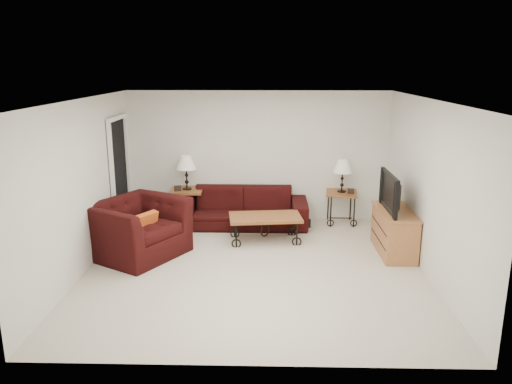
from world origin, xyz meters
TOP-DOWN VIEW (x-y plane):
  - ground at (0.00, 0.00)m, footprint 5.00×5.00m
  - wall_back at (0.00, 2.50)m, footprint 5.00×0.02m
  - wall_front at (0.00, -2.50)m, footprint 5.00×0.02m
  - wall_left at (-2.50, 0.00)m, footprint 0.02×5.00m
  - wall_right at (2.50, 0.00)m, footprint 0.02×5.00m
  - ceiling at (0.00, 0.00)m, footprint 5.00×5.00m
  - doorway at (-2.47, 1.65)m, footprint 0.08×0.94m
  - sofa at (-0.29, 2.02)m, footprint 2.43×0.95m
  - side_table_left at (-1.36, 2.20)m, footprint 0.61×0.61m
  - side_table_right at (1.59, 2.20)m, footprint 0.64×0.64m
  - lamp_left at (-1.36, 2.20)m, footprint 0.38×0.38m
  - lamp_right at (1.59, 2.20)m, footprint 0.40×0.40m
  - photo_frame_left at (-1.51, 2.05)m, footprint 0.13×0.04m
  - photo_frame_right at (1.74, 2.05)m, footprint 0.12×0.06m
  - coffee_table at (0.15, 1.17)m, footprint 1.29×0.80m
  - armchair at (-1.88, 0.48)m, footprint 1.73×1.79m
  - throw_pillow at (-1.73, 0.43)m, footprint 0.30×0.40m
  - tv_stand at (2.23, 0.69)m, footprint 0.49×1.18m
  - television at (2.21, 0.69)m, footprint 0.14×1.06m
  - backpack at (0.84, 1.71)m, footprint 0.43×0.37m

SIDE VIEW (x-z plane):
  - ground at x=0.00m, z-range 0.00..0.00m
  - coffee_table at x=0.15m, z-range 0.00..0.46m
  - backpack at x=0.84m, z-range 0.00..0.48m
  - side_table_right at x=1.59m, z-range 0.00..0.63m
  - side_table_left at x=-1.36m, z-range 0.00..0.66m
  - sofa at x=-0.29m, z-range 0.00..0.71m
  - tv_stand at x=2.23m, z-range 0.00..0.71m
  - armchair at x=-1.88m, z-range 0.00..0.89m
  - throw_pillow at x=-1.73m, z-range 0.32..0.72m
  - photo_frame_right at x=1.74m, z-range 0.63..0.73m
  - photo_frame_left at x=-1.51m, z-range 0.66..0.77m
  - lamp_right at x=1.59m, z-range 0.63..1.25m
  - lamp_left at x=-1.36m, z-range 0.66..1.32m
  - television at x=2.21m, z-range 0.71..1.32m
  - doorway at x=-2.47m, z-range 0.00..2.04m
  - wall_back at x=0.00m, z-range 0.00..2.50m
  - wall_front at x=0.00m, z-range 0.00..2.50m
  - wall_left at x=-2.50m, z-range 0.00..2.50m
  - wall_right at x=2.50m, z-range 0.00..2.50m
  - ceiling at x=0.00m, z-range 2.50..2.50m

